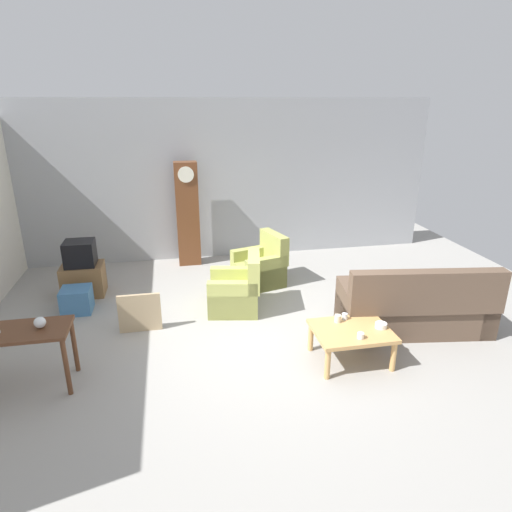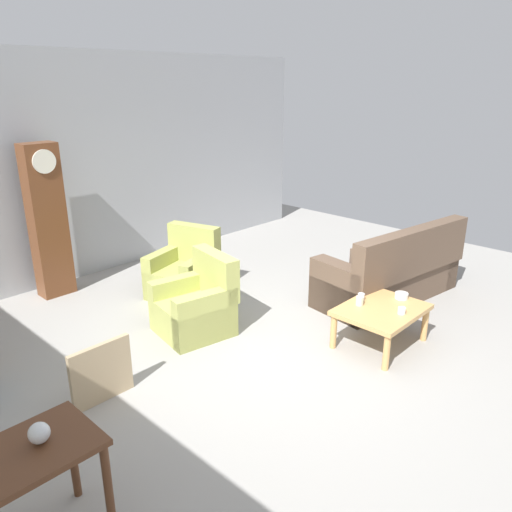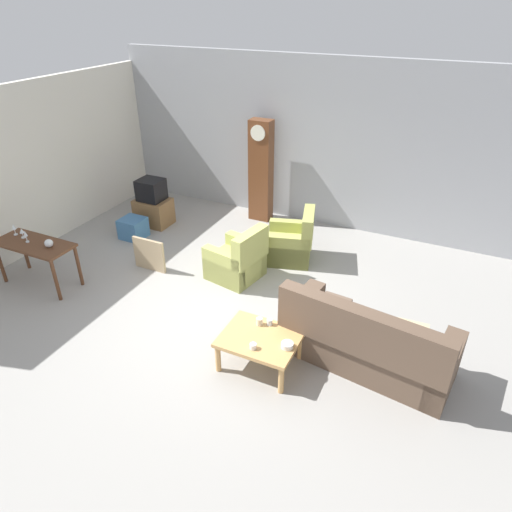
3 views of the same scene
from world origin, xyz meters
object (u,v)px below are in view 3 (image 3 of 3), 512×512
cup_cream_tall (259,321)px  armchair_olive_far (292,244)px  bowl_white_stacked (287,345)px  wine_glass_short (26,235)px  cup_white_porcelain (253,346)px  coffee_table_wood (260,341)px  storage_box_blue (133,228)px  tv_stand_cabinet (154,212)px  wine_glass_mid (22,232)px  glass_dome_cloche (49,243)px  tv_crt (151,190)px  grandfather_clock (261,171)px  framed_picture_leaning (149,255)px  console_table_dark (35,249)px  wine_glass_tall (14,228)px  couch_floral (366,344)px  armchair_olive_near (237,261)px  cup_blue_rimmed (270,322)px

cup_cream_tall → armchair_olive_far: bearing=101.8°
bowl_white_stacked → armchair_olive_far: bearing=110.3°
wine_glass_short → cup_white_porcelain: bearing=-5.5°
coffee_table_wood → storage_box_blue: (-3.68, 2.12, -0.19)m
storage_box_blue → tv_stand_cabinet: bearing=89.6°
armchair_olive_far → wine_glass_mid: size_ratio=5.97×
glass_dome_cloche → tv_crt: bearing=90.4°
grandfather_clock → framed_picture_leaning: bearing=-107.6°
armchair_olive_far → wine_glass_short: wine_glass_short is taller
console_table_dark → wine_glass_tall: wine_glass_tall is taller
tv_stand_cabinet → glass_dome_cloche: size_ratio=5.21×
tv_stand_cabinet → wine_glass_short: bearing=-99.0°
storage_box_blue → wine_glass_mid: bearing=-107.5°
couch_floral → cup_white_porcelain: (-1.18, -0.78, 0.13)m
armchair_olive_far → bowl_white_stacked: (0.99, -2.69, 0.17)m
wine_glass_tall → tv_stand_cabinet: bearing=72.7°
couch_floral → armchair_olive_far: bearing=130.7°
couch_floral → armchair_olive_far: couch_floral is taller
coffee_table_wood → framed_picture_leaning: 2.97m
armchair_olive_far → wine_glass_mid: bearing=-146.6°
wine_glass_short → wine_glass_tall: bearing=165.6°
console_table_dark → wine_glass_mid: bearing=168.2°
armchair_olive_near → couch_floral: bearing=-25.8°
console_table_dark → bowl_white_stacked: console_table_dark is taller
couch_floral → storage_box_blue: bearing=162.1°
tv_stand_cabinet → glass_dome_cloche: 2.64m
tv_stand_cabinet → cup_white_porcelain: size_ratio=8.19×
console_table_dark → wine_glass_short: size_ratio=6.53×
grandfather_clock → wine_glass_short: 4.43m
console_table_dark → storage_box_blue: console_table_dark is taller
framed_picture_leaning → wine_glass_tall: bearing=-150.2°
cup_white_porcelain → cup_cream_tall: (-0.12, 0.44, 0.01)m
grandfather_clock → couch_floral: bearing=-48.5°
framed_picture_leaning → cup_blue_rimmed: (2.68, -1.02, 0.20)m
couch_floral → coffee_table_wood: couch_floral is taller
tv_stand_cabinet → cup_blue_rimmed: 4.47m
armchair_olive_far → glass_dome_cloche: (-3.04, -2.46, 0.51)m
glass_dome_cloche → cup_white_porcelain: glass_dome_cloche is taller
console_table_dark → cup_cream_tall: 3.89m
couch_floral → glass_dome_cloche: size_ratio=16.88×
console_table_dark → wine_glass_mid: size_ratio=7.99×
glass_dome_cloche → wine_glass_short: 0.44m
armchair_olive_near → wine_glass_short: (-2.89, -1.54, 0.57)m
grandfather_clock → bowl_white_stacked: size_ratio=13.75×
tv_stand_cabinet → armchair_olive_near: bearing=-23.6°
glass_dome_cloche → wine_glass_short: (-0.43, -0.03, 0.06)m
couch_floral → cup_white_porcelain: size_ratio=26.54×
glass_dome_cloche → wine_glass_short: wine_glass_short is taller
grandfather_clock → wine_glass_short: (-2.27, -3.80, -0.16)m
tv_crt → cup_cream_tall: (3.57, -2.57, -0.25)m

